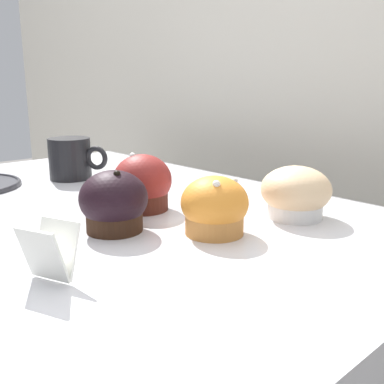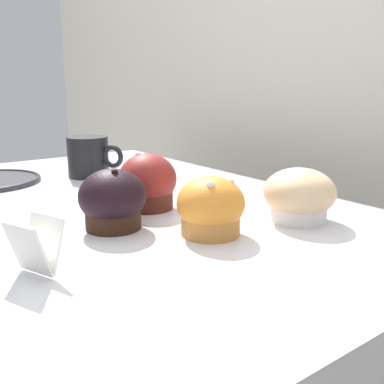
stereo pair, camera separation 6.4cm
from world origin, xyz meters
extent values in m
cube|color=beige|center=(0.00, 0.60, 0.90)|extent=(3.20, 0.10, 1.80)
cylinder|color=#C47C3A|center=(0.23, 0.02, 0.96)|extent=(0.08, 0.08, 0.04)
ellipsoid|color=orange|center=(0.23, 0.02, 0.98)|extent=(0.09, 0.09, 0.07)
sphere|color=white|center=(0.25, 0.01, 1.01)|extent=(0.01, 0.01, 0.01)
sphere|color=white|center=(0.24, 0.04, 1.01)|extent=(0.01, 0.01, 0.01)
cylinder|color=white|center=(0.26, 0.16, 0.96)|extent=(0.08, 0.08, 0.04)
ellipsoid|color=#E2BB8B|center=(0.26, 0.16, 0.98)|extent=(0.10, 0.10, 0.07)
cylinder|color=#451E16|center=(0.07, 0.02, 0.96)|extent=(0.08, 0.08, 0.05)
ellipsoid|color=maroon|center=(0.07, 0.02, 0.99)|extent=(0.09, 0.09, 0.08)
sphere|color=white|center=(0.06, 0.01, 1.02)|extent=(0.01, 0.01, 0.01)
cylinder|color=black|center=(0.13, -0.07, 0.96)|extent=(0.08, 0.08, 0.05)
ellipsoid|color=black|center=(0.13, -0.07, 0.98)|extent=(0.09, 0.09, 0.08)
sphere|color=black|center=(0.14, -0.07, 1.02)|extent=(0.01, 0.01, 0.01)
cylinder|color=black|center=(-0.22, 0.05, 0.98)|extent=(0.09, 0.09, 0.09)
torus|color=black|center=(-0.17, 0.08, 0.98)|extent=(0.05, 0.03, 0.05)
cylinder|color=black|center=(-0.22, 0.05, 1.02)|extent=(0.08, 0.08, 0.01)
cube|color=white|center=(0.22, -0.20, 0.97)|extent=(0.05, 0.04, 0.06)
cube|color=silver|center=(0.22, -0.22, 0.97)|extent=(0.05, 0.04, 0.06)
camera|label=1|loc=(0.63, -0.39, 1.14)|focal=42.00mm
camera|label=2|loc=(0.67, -0.34, 1.14)|focal=42.00mm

